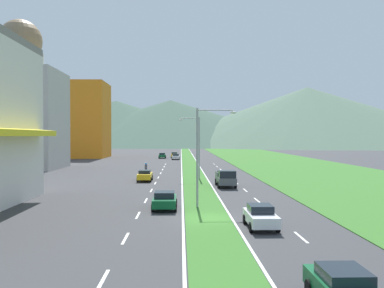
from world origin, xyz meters
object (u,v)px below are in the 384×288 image
at_px(car_4, 176,157).
at_px(car_5, 174,155).
at_px(street_lamp_mid, 197,143).
at_px(car_1, 165,200).
at_px(car_3, 261,216).
at_px(street_lamp_near, 202,149).
at_px(pickup_truck_0, 226,178).
at_px(car_0, 145,175).
at_px(car_2, 162,155).
at_px(motorcycle_rider, 146,170).

bearing_deg(car_4, car_5, 2.83).
height_order(street_lamp_mid, car_1, street_lamp_mid).
height_order(car_3, car_5, car_5).
relative_size(street_lamp_near, pickup_truck_0, 1.52).
bearing_deg(car_0, pickup_truck_0, -123.93).
height_order(car_3, car_4, car_3).
xyz_separation_m(car_1, car_2, (-3.61, 78.67, -0.00)).
bearing_deg(car_2, car_5, -47.38).
bearing_deg(car_5, street_lamp_mid, -176.12).
bearing_deg(pickup_truck_0, car_2, -170.98).
bearing_deg(pickup_truck_0, motorcycle_rider, -146.61).
distance_m(car_5, pickup_truck_0, 67.11).
height_order(street_lamp_near, car_5, street_lamp_near).
height_order(street_lamp_mid, car_5, street_lamp_mid).
relative_size(street_lamp_mid, car_3, 2.07).
distance_m(street_lamp_near, car_4, 71.93).
bearing_deg(street_lamp_mid, motorcycle_rider, 136.48).
height_order(car_0, motorcycle_rider, motorcycle_rider).
distance_m(street_lamp_mid, pickup_truck_0, 10.17).
height_order(car_2, car_5, car_5).
bearing_deg(car_1, street_lamp_near, -76.73).
distance_m(car_2, pickup_truck_0, 64.63).
bearing_deg(car_2, pickup_truck_0, -170.98).
xyz_separation_m(street_lamp_near, street_lamp_mid, (0.40, 22.98, 0.10)).
distance_m(car_0, pickup_truck_0, 11.96).
bearing_deg(car_4, car_3, -175.40).
bearing_deg(car_5, car_4, -177.17).
distance_m(car_0, motorcycle_rider, 9.35).
height_order(street_lamp_mid, motorcycle_rider, street_lamp_mid).
relative_size(car_0, car_2, 0.92).
relative_size(car_2, car_5, 1.06).
relative_size(street_lamp_near, motorcycle_rider, 4.10).
bearing_deg(car_5, car_2, 132.62).
height_order(car_5, pickup_truck_0, pickup_truck_0).
bearing_deg(motorcycle_rider, pickup_truck_0, -146.61).
relative_size(street_lamp_near, car_5, 1.82).
bearing_deg(car_1, car_0, 8.97).
distance_m(street_lamp_mid, car_0, 8.34).
bearing_deg(car_5, car_1, -179.69).
bearing_deg(car_3, car_2, -173.33).
bearing_deg(motorcycle_rider, car_3, -164.64).
xyz_separation_m(car_1, car_4, (0.02, 72.48, 0.00)).
bearing_deg(car_5, car_3, -175.58).
bearing_deg(car_3, street_lamp_mid, -174.56).
distance_m(street_lamp_mid, motorcycle_rider, 11.16).
relative_size(car_3, car_5, 0.91).
height_order(car_4, pickup_truck_0, pickup_truck_0).
bearing_deg(street_lamp_mid, car_0, -162.29).
distance_m(street_lamp_near, car_0, 22.15).
distance_m(street_lamp_mid, car_2, 55.57).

